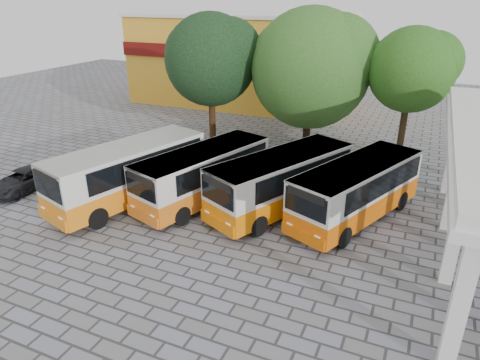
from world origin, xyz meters
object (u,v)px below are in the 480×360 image
at_px(parked_car, 22,180).
at_px(bus_centre_right, 282,179).
at_px(bus_centre_left, 203,172).
at_px(bus_far_right, 357,188).
at_px(bus_far_left, 128,170).

bearing_deg(parked_car, bus_centre_right, 13.27).
bearing_deg(bus_centre_left, bus_centre_right, 27.08).
distance_m(bus_centre_left, bus_centre_right, 3.98).
bearing_deg(bus_far_right, bus_far_left, -143.44).
xyz_separation_m(bus_centre_right, parked_car, (-13.64, -3.45, -1.09)).
distance_m(bus_far_left, parked_car, 6.52).
distance_m(bus_centre_left, parked_car, 10.16).
bearing_deg(bus_far_right, bus_centre_right, -149.50).
bearing_deg(parked_car, bus_far_left, 10.03).
xyz_separation_m(bus_far_left, bus_far_right, (10.83, 2.72, -0.11)).
bearing_deg(bus_centre_right, bus_far_right, 33.23).
distance_m(bus_far_right, parked_car, 17.61).
relative_size(bus_far_left, bus_centre_left, 1.08).
distance_m(bus_centre_right, bus_far_right, 3.52).
bearing_deg(bus_centre_right, parked_car, -140.65).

